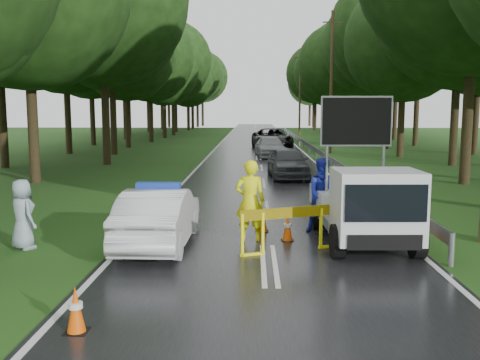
{
  "coord_description": "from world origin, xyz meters",
  "views": [
    {
      "loc": [
        -0.33,
        -10.65,
        3.19
      ],
      "look_at": [
        -0.68,
        3.45,
        1.3
      ],
      "focal_mm": 40.0,
      "sensor_mm": 36.0,
      "label": 1
    }
  ],
  "objects_px": {
    "civilian": "(324,195)",
    "queue_car_third": "(272,139)",
    "police_sedan": "(159,217)",
    "barrier": "(293,218)",
    "queue_car_fourth": "(277,136)",
    "queue_car_first": "(288,162)",
    "queue_car_second": "(270,147)",
    "work_truck": "(365,205)",
    "officer": "(250,201)"
  },
  "relations": [
    {
      "from": "civilian",
      "to": "queue_car_third",
      "type": "bearing_deg",
      "value": 84.32
    },
    {
      "from": "police_sedan",
      "to": "queue_car_third",
      "type": "relative_size",
      "value": 0.7
    },
    {
      "from": "barrier",
      "to": "queue_car_fourth",
      "type": "relative_size",
      "value": 0.6
    },
    {
      "from": "civilian",
      "to": "queue_car_first",
      "type": "xyz_separation_m",
      "value": [
        -0.24,
        10.98,
        -0.25
      ]
    },
    {
      "from": "barrier",
      "to": "queue_car_second",
      "type": "relative_size",
      "value": 0.51
    },
    {
      "from": "queue_car_second",
      "to": "work_truck",
      "type": "bearing_deg",
      "value": -91.53
    },
    {
      "from": "barrier",
      "to": "civilian",
      "type": "xyz_separation_m",
      "value": [
        0.96,
        2.0,
        0.19
      ]
    },
    {
      "from": "queue_car_third",
      "to": "queue_car_fourth",
      "type": "xyz_separation_m",
      "value": [
        0.69,
        7.0,
        -0.18
      ]
    },
    {
      "from": "barrier",
      "to": "queue_car_third",
      "type": "height_order",
      "value": "queue_car_third"
    },
    {
      "from": "police_sedan",
      "to": "queue_car_fourth",
      "type": "xyz_separation_m",
      "value": [
        4.36,
        37.47,
        -0.04
      ]
    },
    {
      "from": "barrier",
      "to": "queue_car_second",
      "type": "xyz_separation_m",
      "value": [
        0.26,
        23.84,
        -0.12
      ]
    },
    {
      "from": "officer",
      "to": "queue_car_first",
      "type": "relative_size",
      "value": 0.47
    },
    {
      "from": "work_truck",
      "to": "officer",
      "type": "distance_m",
      "value": 2.7
    },
    {
      "from": "police_sedan",
      "to": "queue_car_second",
      "type": "bearing_deg",
      "value": -97.41
    },
    {
      "from": "queue_car_second",
      "to": "queue_car_fourth",
      "type": "bearing_deg",
      "value": 80.54
    },
    {
      "from": "work_truck",
      "to": "civilian",
      "type": "relative_size",
      "value": 2.27
    },
    {
      "from": "queue_car_first",
      "to": "queue_car_fourth",
      "type": "relative_size",
      "value": 1.08
    },
    {
      "from": "queue_car_first",
      "to": "queue_car_third",
      "type": "xyz_separation_m",
      "value": [
        -0.11,
        17.98,
        0.1
      ]
    },
    {
      "from": "queue_car_fourth",
      "to": "queue_car_third",
      "type": "bearing_deg",
      "value": -95.75
    },
    {
      "from": "work_truck",
      "to": "officer",
      "type": "bearing_deg",
      "value": 173.11
    },
    {
      "from": "officer",
      "to": "queue_car_second",
      "type": "height_order",
      "value": "officer"
    },
    {
      "from": "queue_car_second",
      "to": "barrier",
      "type": "bearing_deg",
      "value": -95.83
    },
    {
      "from": "barrier",
      "to": "queue_car_first",
      "type": "height_order",
      "value": "queue_car_first"
    },
    {
      "from": "officer",
      "to": "queue_car_first",
      "type": "bearing_deg",
      "value": -99.15
    },
    {
      "from": "queue_car_first",
      "to": "officer",
      "type": "bearing_deg",
      "value": -101.46
    },
    {
      "from": "work_truck",
      "to": "queue_car_first",
      "type": "distance_m",
      "value": 12.26
    },
    {
      "from": "officer",
      "to": "queue_car_third",
      "type": "bearing_deg",
      "value": -94.18
    },
    {
      "from": "queue_car_first",
      "to": "queue_car_third",
      "type": "distance_m",
      "value": 17.98
    },
    {
      "from": "work_truck",
      "to": "barrier",
      "type": "distance_m",
      "value": 1.91
    },
    {
      "from": "police_sedan",
      "to": "queue_car_first",
      "type": "bearing_deg",
      "value": -106.17
    },
    {
      "from": "barrier",
      "to": "queue_car_fourth",
      "type": "xyz_separation_m",
      "value": [
        1.3,
        37.96,
        -0.14
      ]
    },
    {
      "from": "officer",
      "to": "queue_car_third",
      "type": "distance_m",
      "value": 30.0
    },
    {
      "from": "officer",
      "to": "queue_car_second",
      "type": "bearing_deg",
      "value": -94.22
    },
    {
      "from": "civilian",
      "to": "queue_car_fourth",
      "type": "height_order",
      "value": "civilian"
    },
    {
      "from": "queue_car_third",
      "to": "queue_car_fourth",
      "type": "distance_m",
      "value": 7.03
    },
    {
      "from": "work_truck",
      "to": "queue_car_second",
      "type": "bearing_deg",
      "value": 91.88
    },
    {
      "from": "work_truck",
      "to": "barrier",
      "type": "relative_size",
      "value": 1.89
    },
    {
      "from": "queue_car_third",
      "to": "barrier",
      "type": "bearing_deg",
      "value": -98.0
    },
    {
      "from": "queue_car_second",
      "to": "queue_car_third",
      "type": "distance_m",
      "value": 7.13
    },
    {
      "from": "queue_car_second",
      "to": "queue_car_fourth",
      "type": "xyz_separation_m",
      "value": [
        1.05,
        14.12,
        -0.02
      ]
    },
    {
      "from": "officer",
      "to": "queue_car_second",
      "type": "distance_m",
      "value": 22.87
    },
    {
      "from": "police_sedan",
      "to": "officer",
      "type": "relative_size",
      "value": 2.08
    },
    {
      "from": "work_truck",
      "to": "officer",
      "type": "xyz_separation_m",
      "value": [
        -2.69,
        0.24,
        0.05
      ]
    },
    {
      "from": "civilian",
      "to": "queue_car_first",
      "type": "height_order",
      "value": "civilian"
    },
    {
      "from": "work_truck",
      "to": "officer",
      "type": "height_order",
      "value": "work_truck"
    },
    {
      "from": "queue_car_first",
      "to": "work_truck",
      "type": "bearing_deg",
      "value": -88.73
    },
    {
      "from": "barrier",
      "to": "queue_car_first",
      "type": "bearing_deg",
      "value": 64.87
    },
    {
      "from": "barrier",
      "to": "civilian",
      "type": "distance_m",
      "value": 2.22
    },
    {
      "from": "civilian",
      "to": "queue_car_fourth",
      "type": "bearing_deg",
      "value": 83.09
    },
    {
      "from": "barrier",
      "to": "officer",
      "type": "height_order",
      "value": "officer"
    }
  ]
}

